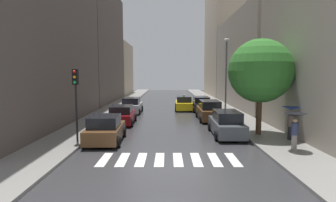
{
  "coord_description": "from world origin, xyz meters",
  "views": [
    {
      "loc": [
        -0.04,
        -11.71,
        4.16
      ],
      "look_at": [
        0.01,
        16.91,
        1.35
      ],
      "focal_mm": 29.24,
      "sensor_mm": 36.0,
      "label": 1
    }
  ],
  "objects_px": {
    "parked_car_right_second": "(209,111)",
    "street_tree_right": "(260,71)",
    "parked_car_left_nearest": "(105,130)",
    "taxi_midroad": "(183,103)",
    "parked_car_left_second": "(122,115)",
    "parked_car_left_third": "(131,106)",
    "pedestrian_foreground": "(290,116)",
    "pedestrian_near_tree": "(295,122)",
    "traffic_light_left_corner": "(75,89)",
    "lamp_post_right": "(226,72)",
    "parked_car_right_nearest": "(226,124)",
    "parked_car_right_third": "(201,104)"
  },
  "relations": [
    {
      "from": "pedestrian_foreground",
      "to": "lamp_post_right",
      "type": "xyz_separation_m",
      "value": [
        -1.91,
        9.89,
        2.73
      ]
    },
    {
      "from": "taxi_midroad",
      "to": "parked_car_right_nearest",
      "type": "bearing_deg",
      "value": -169.28
    },
    {
      "from": "parked_car_right_nearest",
      "to": "parked_car_right_third",
      "type": "height_order",
      "value": "parked_car_right_nearest"
    },
    {
      "from": "parked_car_left_nearest",
      "to": "pedestrian_foreground",
      "type": "height_order",
      "value": "pedestrian_foreground"
    },
    {
      "from": "parked_car_right_second",
      "to": "pedestrian_foreground",
      "type": "relative_size",
      "value": 2.35
    },
    {
      "from": "parked_car_left_third",
      "to": "pedestrian_near_tree",
      "type": "bearing_deg",
      "value": -144.07
    },
    {
      "from": "parked_car_right_second",
      "to": "lamp_post_right",
      "type": "distance_m",
      "value": 4.37
    },
    {
      "from": "taxi_midroad",
      "to": "traffic_light_left_corner",
      "type": "height_order",
      "value": "traffic_light_left_corner"
    },
    {
      "from": "parked_car_right_third",
      "to": "lamp_post_right",
      "type": "distance_m",
      "value": 6.11
    },
    {
      "from": "parked_car_left_nearest",
      "to": "parked_car_right_second",
      "type": "relative_size",
      "value": 0.87
    },
    {
      "from": "parked_car_right_third",
      "to": "traffic_light_left_corner",
      "type": "xyz_separation_m",
      "value": [
        -9.17,
        -14.95,
        2.52
      ]
    },
    {
      "from": "taxi_midroad",
      "to": "parked_car_left_second",
      "type": "bearing_deg",
      "value": 149.27
    },
    {
      "from": "parked_car_right_nearest",
      "to": "parked_car_right_third",
      "type": "xyz_separation_m",
      "value": [
        -0.21,
        12.65,
        -0.03
      ]
    },
    {
      "from": "parked_car_right_nearest",
      "to": "parked_car_left_third",
      "type": "bearing_deg",
      "value": 36.65
    },
    {
      "from": "lamp_post_right",
      "to": "parked_car_right_third",
      "type": "bearing_deg",
      "value": 111.77
    },
    {
      "from": "parked_car_left_third",
      "to": "lamp_post_right",
      "type": "distance_m",
      "value": 10.54
    },
    {
      "from": "pedestrian_near_tree",
      "to": "parked_car_left_third",
      "type": "bearing_deg",
      "value": 67.01
    },
    {
      "from": "parked_car_right_nearest",
      "to": "parked_car_left_nearest",
      "type": "bearing_deg",
      "value": 103.37
    },
    {
      "from": "parked_car_left_second",
      "to": "parked_car_right_nearest",
      "type": "xyz_separation_m",
      "value": [
        7.84,
        -4.4,
        0.06
      ]
    },
    {
      "from": "parked_car_right_second",
      "to": "parked_car_left_third",
      "type": "bearing_deg",
      "value": 58.73
    },
    {
      "from": "parked_car_left_third",
      "to": "traffic_light_left_corner",
      "type": "relative_size",
      "value": 0.97
    },
    {
      "from": "parked_car_left_second",
      "to": "taxi_midroad",
      "type": "distance_m",
      "value": 10.65
    },
    {
      "from": "parked_car_left_third",
      "to": "taxi_midroad",
      "type": "bearing_deg",
      "value": -65.98
    },
    {
      "from": "parked_car_right_second",
      "to": "street_tree_right",
      "type": "height_order",
      "value": "street_tree_right"
    },
    {
      "from": "taxi_midroad",
      "to": "street_tree_right",
      "type": "height_order",
      "value": "street_tree_right"
    },
    {
      "from": "parked_car_left_third",
      "to": "lamp_post_right",
      "type": "relative_size",
      "value": 0.56
    },
    {
      "from": "traffic_light_left_corner",
      "to": "taxi_midroad",
      "type": "bearing_deg",
      "value": 65.15
    },
    {
      "from": "parked_car_left_nearest",
      "to": "street_tree_right",
      "type": "height_order",
      "value": "street_tree_right"
    },
    {
      "from": "parked_car_right_second",
      "to": "taxi_midroad",
      "type": "xyz_separation_m",
      "value": [
        -1.9,
        7.09,
        -0.07
      ]
    },
    {
      "from": "street_tree_right",
      "to": "parked_car_right_second",
      "type": "bearing_deg",
      "value": 109.52
    },
    {
      "from": "taxi_midroad",
      "to": "pedestrian_foreground",
      "type": "relative_size",
      "value": 2.27
    },
    {
      "from": "pedestrian_foreground",
      "to": "traffic_light_left_corner",
      "type": "height_order",
      "value": "traffic_light_left_corner"
    },
    {
      "from": "parked_car_left_nearest",
      "to": "parked_car_right_second",
      "type": "bearing_deg",
      "value": -45.4
    },
    {
      "from": "parked_car_right_nearest",
      "to": "pedestrian_near_tree",
      "type": "distance_m",
      "value": 4.99
    },
    {
      "from": "parked_car_left_second",
      "to": "lamp_post_right",
      "type": "relative_size",
      "value": 0.57
    },
    {
      "from": "lamp_post_right",
      "to": "parked_car_left_second",
      "type": "bearing_deg",
      "value": -158.78
    },
    {
      "from": "parked_car_left_nearest",
      "to": "pedestrian_near_tree",
      "type": "relative_size",
      "value": 2.1
    },
    {
      "from": "pedestrian_foreground",
      "to": "pedestrian_near_tree",
      "type": "distance_m",
      "value": 2.4
    },
    {
      "from": "parked_car_left_second",
      "to": "lamp_post_right",
      "type": "distance_m",
      "value": 10.78
    },
    {
      "from": "parked_car_left_third",
      "to": "taxi_midroad",
      "type": "height_order",
      "value": "taxi_midroad"
    },
    {
      "from": "parked_car_left_third",
      "to": "street_tree_right",
      "type": "bearing_deg",
      "value": -137.52
    },
    {
      "from": "parked_car_left_second",
      "to": "parked_car_right_third",
      "type": "distance_m",
      "value": 11.23
    },
    {
      "from": "parked_car_left_third",
      "to": "parked_car_right_second",
      "type": "bearing_deg",
      "value": -120.37
    },
    {
      "from": "parked_car_right_second",
      "to": "taxi_midroad",
      "type": "height_order",
      "value": "taxi_midroad"
    },
    {
      "from": "parked_car_right_nearest",
      "to": "traffic_light_left_corner",
      "type": "bearing_deg",
      "value": 104.56
    },
    {
      "from": "parked_car_right_nearest",
      "to": "pedestrian_near_tree",
      "type": "xyz_separation_m",
      "value": [
        2.74,
        -4.08,
        0.86
      ]
    },
    {
      "from": "parked_car_right_nearest",
      "to": "taxi_midroad",
      "type": "height_order",
      "value": "taxi_midroad"
    },
    {
      "from": "parked_car_left_third",
      "to": "lamp_post_right",
      "type": "height_order",
      "value": "lamp_post_right"
    },
    {
      "from": "parked_car_right_nearest",
      "to": "pedestrian_near_tree",
      "type": "height_order",
      "value": "pedestrian_near_tree"
    },
    {
      "from": "parked_car_right_second",
      "to": "taxi_midroad",
      "type": "distance_m",
      "value": 7.34
    }
  ]
}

